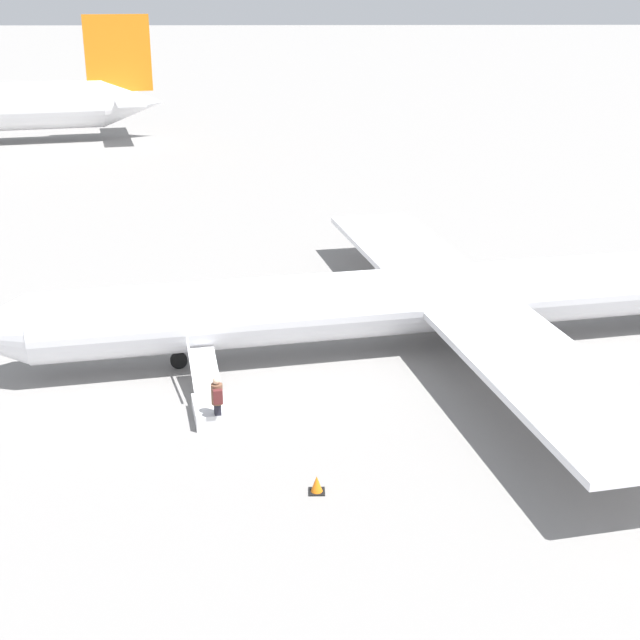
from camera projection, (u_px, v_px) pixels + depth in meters
name	position (u px, v px, depth m)	size (l,w,h in m)	color
ground_plane	(425.00, 347.00, 33.63)	(600.00, 600.00, 0.00)	gray
airplane_main	(452.00, 297.00, 33.16)	(34.13, 26.59, 6.46)	silver
boarding_stairs	(210.00, 402.00, 28.31)	(1.79, 4.13, 1.64)	silver
passenger	(217.00, 399.00, 27.02)	(0.39, 0.56, 1.74)	#23232D
traffic_cone_near_stairs	(317.00, 485.00, 23.88)	(0.44, 0.44, 0.49)	black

